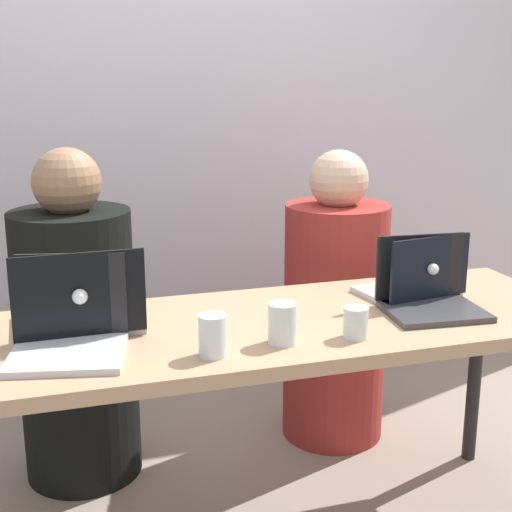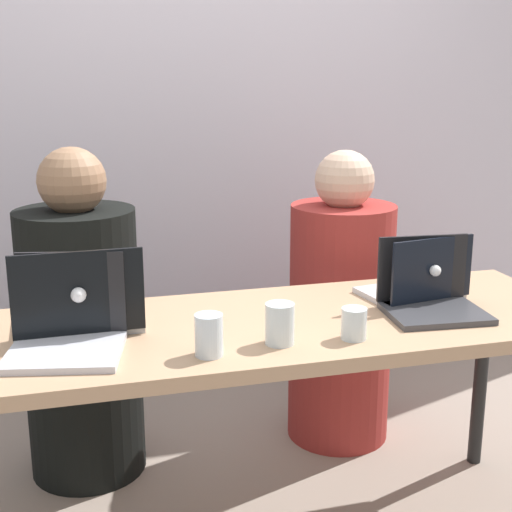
{
  "view_description": "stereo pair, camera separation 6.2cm",
  "coord_description": "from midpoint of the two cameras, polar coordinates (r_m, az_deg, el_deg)",
  "views": [
    {
      "loc": [
        -0.58,
        -1.84,
        1.44
      ],
      "look_at": [
        0.0,
        0.06,
        0.92
      ],
      "focal_mm": 50.0,
      "sensor_mm": 36.0,
      "label": 1
    },
    {
      "loc": [
        -0.52,
        -1.86,
        1.44
      ],
      "look_at": [
        0.0,
        0.06,
        0.92
      ],
      "focal_mm": 50.0,
      "sensor_mm": 36.0,
      "label": 2
    }
  ],
  "objects": [
    {
      "name": "desk",
      "position": [
        2.08,
        1.33,
        -7.02
      ],
      "size": [
        1.93,
        0.64,
        0.74
      ],
      "color": "tan",
      "rests_on": "ground"
    },
    {
      "name": "laptop_back_right",
      "position": [
        2.3,
        13.5,
        -2.27
      ],
      "size": [
        0.32,
        0.27,
        0.21
      ],
      "rotation": [
        0.0,
        0.0,
        3.3
      ],
      "color": "silver",
      "rests_on": "desk"
    },
    {
      "name": "water_glass_right",
      "position": [
        1.94,
        8.75,
        -5.53
      ],
      "size": [
        0.07,
        0.07,
        0.09
      ],
      "color": "silver",
      "rests_on": "desk"
    },
    {
      "name": "laptop_front_right",
      "position": [
        2.19,
        14.59,
        -3.17
      ],
      "size": [
        0.3,
        0.27,
        0.22
      ],
      "rotation": [
        0.0,
        0.0,
        -0.08
      ],
      "color": "#39393E",
      "rests_on": "desk"
    },
    {
      "name": "water_glass_center",
      "position": [
        1.88,
        2.86,
        -5.66
      ],
      "size": [
        0.08,
        0.08,
        0.11
      ],
      "color": "silver",
      "rests_on": "desk"
    },
    {
      "name": "back_wall",
      "position": [
        3.23,
        -5.46,
        10.93
      ],
      "size": [
        5.02,
        0.1,
        2.48
      ],
      "primitive_type": "cube",
      "color": "silver",
      "rests_on": "ground"
    },
    {
      "name": "water_glass_left",
      "position": [
        1.81,
        -2.8,
        -6.56
      ],
      "size": [
        0.07,
        0.07,
        0.11
      ],
      "color": "silver",
      "rests_on": "desk"
    },
    {
      "name": "person_on_left",
      "position": [
        2.63,
        -13.11,
        -6.05
      ],
      "size": [
        0.49,
        0.49,
        1.2
      ],
      "rotation": [
        0.0,
        0.0,
        3.33
      ],
      "color": "black",
      "rests_on": "ground"
    },
    {
      "name": "person_on_right",
      "position": [
        2.83,
        7.4,
        -4.62
      ],
      "size": [
        0.43,
        0.43,
        1.16
      ],
      "rotation": [
        0.0,
        0.0,
        3.21
      ],
      "color": "maroon",
      "rests_on": "ground"
    },
    {
      "name": "laptop_back_left",
      "position": [
        2.03,
        -13.16,
        -4.38
      ],
      "size": [
        0.35,
        0.29,
        0.24
      ],
      "rotation": [
        0.0,
        0.0,
        3.16
      ],
      "color": "#AFB0B2",
      "rests_on": "desk"
    },
    {
      "name": "laptop_front_left",
      "position": [
        1.9,
        -13.94,
        -5.78
      ],
      "size": [
        0.33,
        0.3,
        0.24
      ],
      "rotation": [
        0.0,
        0.0,
        -0.21
      ],
      "color": "silver",
      "rests_on": "desk"
    }
  ]
}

